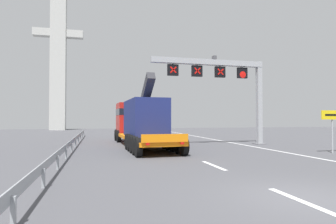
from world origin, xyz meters
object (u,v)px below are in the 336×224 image
Objects in this scene: exit_sign_yellow at (333,120)px; overhead_lane_gantry at (225,78)px; bridge_pylon_distant at (58,50)px; heavy_haul_truck_orange at (139,121)px.

overhead_lane_gantry is at bearing 121.94° from exit_sign_yellow.
exit_sign_yellow is 0.09× the size of bridge_pylon_distant.
heavy_haul_truck_orange reaches higher than exit_sign_yellow.
heavy_haul_truck_orange is 37.96m from bridge_pylon_distant.
heavy_haul_truck_orange is at bearing 142.76° from exit_sign_yellow.
heavy_haul_truck_orange is 0.48× the size of bridge_pylon_distant.
bridge_pylon_distant is (-21.74, 42.39, 13.12)m from exit_sign_yellow.
exit_sign_yellow is at bearing -62.85° from bridge_pylon_distant.
bridge_pylon_distant reaches higher than exit_sign_yellow.
overhead_lane_gantry is at bearing -63.81° from bridge_pylon_distant.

